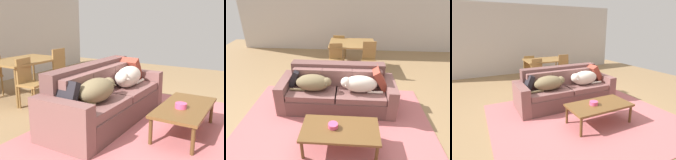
{
  "view_description": "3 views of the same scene",
  "coord_description": "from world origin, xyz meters",
  "views": [
    {
      "loc": [
        -3.43,
        -1.79,
        1.59
      ],
      "look_at": [
        -0.12,
        0.18,
        0.67
      ],
      "focal_mm": 42.04,
      "sensor_mm": 36.0,
      "label": 1
    },
    {
      "loc": [
        0.15,
        -3.24,
        2.51
      ],
      "look_at": [
        -0.08,
        0.06,
        0.74
      ],
      "focal_mm": 31.3,
      "sensor_mm": 36.0,
      "label": 2
    },
    {
      "loc": [
        -2.04,
        -3.53,
        1.82
      ],
      "look_at": [
        -0.26,
        0.05,
        0.67
      ],
      "focal_mm": 29.55,
      "sensor_mm": 36.0,
      "label": 3
    }
  ],
  "objects": [
    {
      "name": "area_rug",
      "position": [
        -0.12,
        -0.63,
        0.01
      ],
      "size": [
        3.67,
        3.25,
        0.01
      ],
      "primitive_type": "cube",
      "rotation": [
        0.0,
        0.0,
        -0.0
      ],
      "color": "#BF6567",
      "rests_on": "ground"
    },
    {
      "name": "couch",
      "position": [
        -0.12,
        0.3,
        0.34
      ],
      "size": [
        2.37,
        0.9,
        0.89
      ],
      "rotation": [
        0.0,
        0.0,
        -0.0
      ],
      "color": "brown",
      "rests_on": "ground"
    },
    {
      "name": "throw_pillow_by_right_arm",
      "position": [
        0.76,
        0.35,
        0.67
      ],
      "size": [
        0.35,
        0.45,
        0.45
      ],
      "primitive_type": "cube",
      "rotation": [
        0.0,
        -0.54,
        0.0
      ],
      "color": "brown",
      "rests_on": "couch"
    },
    {
      "name": "dining_chair_near_right",
      "position": [
        0.65,
        1.81,
        0.52
      ],
      "size": [
        0.4,
        0.4,
        0.96
      ],
      "rotation": [
        0.0,
        0.0,
        -0.0
      ],
      "color": "olive",
      "rests_on": "ground"
    },
    {
      "name": "dog_on_right_cushion",
      "position": [
        0.32,
        0.13,
        0.64
      ],
      "size": [
        0.83,
        0.33,
        0.34
      ],
      "rotation": [
        0.0,
        0.0,
        -0.0
      ],
      "color": "beige",
      "rests_on": "couch"
    },
    {
      "name": "back_partition",
      "position": [
        0.0,
        4.0,
        1.35
      ],
      "size": [
        8.0,
        0.12,
        2.7
      ],
      "primitive_type": "cube",
      "color": "beige",
      "rests_on": "ground"
    },
    {
      "name": "coffee_table",
      "position": [
        0.02,
        -0.91,
        0.36
      ],
      "size": [
        1.22,
        0.63,
        0.4
      ],
      "color": "brown",
      "rests_on": "ground"
    },
    {
      "name": "ground_plane",
      "position": [
        0.0,
        0.0,
        0.0
      ],
      "size": [
        10.0,
        10.0,
        0.0
      ],
      "primitive_type": "plane",
      "color": "#96754E"
    },
    {
      "name": "dining_chair_far_left",
      "position": [
        -0.24,
        2.96,
        0.47
      ],
      "size": [
        0.45,
        0.45,
        0.85
      ],
      "rotation": [
        0.0,
        0.0,
        3.01
      ],
      "color": "olive",
      "rests_on": "ground"
    },
    {
      "name": "dining_chair_near_left",
      "position": [
        -0.26,
        1.82,
        0.49
      ],
      "size": [
        0.45,
        0.45,
        0.89
      ],
      "rotation": [
        0.0,
        0.0,
        0.13
      ],
      "color": "olive",
      "rests_on": "ground"
    },
    {
      "name": "dining_table",
      "position": [
        0.16,
        2.39,
        0.7
      ],
      "size": [
        1.33,
        0.99,
        0.77
      ],
      "color": "olive",
      "rests_on": "ground"
    },
    {
      "name": "throw_pillow_by_left_arm",
      "position": [
        -1.01,
        0.35,
        0.63
      ],
      "size": [
        0.24,
        0.37,
        0.38
      ],
      "primitive_type": "cube",
      "rotation": [
        0.0,
        0.39,
        -0.0
      ],
      "color": "black",
      "rests_on": "couch"
    },
    {
      "name": "dog_on_left_cushion",
      "position": [
        -0.58,
        0.14,
        0.63
      ],
      "size": [
        0.84,
        0.39,
        0.32
      ],
      "rotation": [
        0.0,
        0.0,
        -0.0
      ],
      "color": "#766445",
      "rests_on": "couch"
    },
    {
      "name": "bowl_on_coffee_table",
      "position": [
        -0.09,
        -0.89,
        0.44
      ],
      "size": [
        0.16,
        0.16,
        0.07
      ],
      "primitive_type": "cylinder",
      "color": "#EA4C7F",
      "rests_on": "coffee_table"
    }
  ]
}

